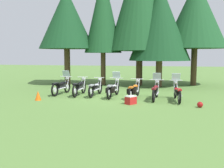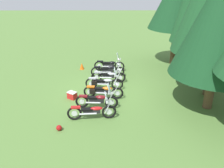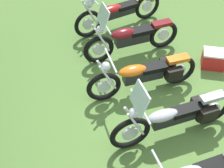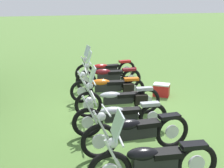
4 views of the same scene
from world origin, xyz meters
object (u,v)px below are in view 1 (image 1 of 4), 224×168
Objects in this scene: motorcycle_2 at (96,88)px; pine_tree_1 at (103,12)px; pine_tree_3 at (160,23)px; pine_tree_4 at (196,14)px; traffic_cone at (38,96)px; motorcycle_1 at (80,87)px; motorcycle_0 at (62,86)px; motorcycle_5 at (156,91)px; pine_tree_0 at (66,19)px; picnic_cooler at (131,100)px; motorcycle_4 at (134,90)px; motorcycle_3 at (113,89)px; dropped_helmet at (200,105)px; motorcycle_6 at (177,92)px.

motorcycle_2 is 7.46m from pine_tree_1.
pine_tree_4 reaches higher than pine_tree_3.
motorcycle_1 is at bearing 51.68° from traffic_cone.
motorcycle_0 is 0.99× the size of motorcycle_5.
picnic_cooler is at bearing -49.63° from pine_tree_0.
traffic_cone is at bearing 132.06° from motorcycle_2.
motorcycle_0 is at bearing 79.16° from traffic_cone.
traffic_cone is at bearing 107.25° from motorcycle_5.
motorcycle_4 is 4.72× the size of traffic_cone.
dropped_helmet is at bearing -109.79° from motorcycle_3.
motorcycle_0 reaches higher than picnic_cooler.
pine_tree_1 is (-1.99, 5.68, 5.05)m from motorcycle_3.
motorcycle_4 is 5.04m from traffic_cone.
motorcycle_1 is at bearing 96.42° from motorcycle_2.
motorcycle_2 is 0.30× the size of pine_tree_0.
motorcycle_0 is at bearing -102.50° from pine_tree_1.
picnic_cooler is (1.22, -1.75, -0.27)m from motorcycle_3.
motorcycle_3 is at bearing 25.75° from traffic_cone.
motorcycle_5 is 4.67× the size of traffic_cone.
motorcycle_6 is (3.40, -0.44, -0.01)m from motorcycle_3.
motorcycle_0 is at bearing -141.23° from pine_tree_4.
motorcycle_3 is at bearing -48.01° from pine_tree_0.
picnic_cooler is (2.30, -2.05, -0.24)m from motorcycle_2.
motorcycle_2 is 4.53m from motorcycle_6.
pine_tree_3 is at bearing 1.13° from pine_tree_0.
motorcycle_3 is 0.27× the size of pine_tree_1.
traffic_cone is at bearing 178.82° from dropped_helmet.
pine_tree_1 is (-0.92, 5.39, 5.08)m from motorcycle_2.
motorcycle_0 reaches higher than motorcycle_3.
motorcycle_5 is 6.06m from traffic_cone.
motorcycle_5 is 7.11m from pine_tree_3.
pine_tree_1 is at bearing 23.10° from motorcycle_3.
traffic_cone is at bearing -128.97° from pine_tree_3.
motorcycle_5 is at bearing -97.92° from motorcycle_1.
pine_tree_1 is 1.09× the size of pine_tree_4.
motorcycle_5 is 8.96m from pine_tree_4.
motorcycle_2 is at bearing 138.31° from picnic_cooler.
motorcycle_6 is (1.09, -0.17, -0.01)m from motorcycle_5.
pine_tree_1 is 9.69m from picnic_cooler.
motorcycle_6 is at bearing -91.71° from motorcycle_0.
pine_tree_3 reaches higher than motorcycle_2.
pine_tree_4 is at bearing -39.20° from motorcycle_2.
dropped_helmet is (9.16, -7.25, -4.95)m from pine_tree_0.
motorcycle_3 is 2.32m from motorcycle_5.
pine_tree_0 is 0.86× the size of pine_tree_1.
pine_tree_4 reaches higher than traffic_cone.
pine_tree_0 reaches higher than motorcycle_4.
motorcycle_2 is at bearing -53.49° from pine_tree_0.
motorcycle_3 is at bearing 86.69° from motorcycle_5.
motorcycle_2 is 8.72× the size of dropped_helmet.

